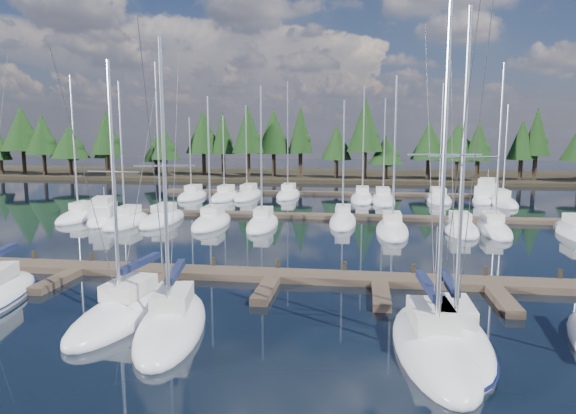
% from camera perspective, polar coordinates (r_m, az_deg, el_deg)
% --- Properties ---
extents(ground, '(260.00, 260.00, 0.00)m').
position_cam_1_polar(ground, '(41.85, 1.32, -3.43)').
color(ground, black).
rests_on(ground, ground).
extents(far_shore, '(220.00, 30.00, 0.60)m').
position_cam_1_polar(far_shore, '(101.14, 5.42, 3.55)').
color(far_shore, '#2C2518').
rests_on(far_shore, ground).
extents(main_dock, '(44.00, 6.13, 0.90)m').
position_cam_1_polar(main_dock, '(29.64, -1.65, -7.92)').
color(main_dock, brown).
rests_on(main_dock, ground).
extents(back_docks, '(50.00, 21.80, 0.40)m').
position_cam_1_polar(back_docks, '(61.04, 3.53, 0.43)').
color(back_docks, brown).
rests_on(back_docks, ground).
extents(front_sailboat_2, '(3.59, 8.56, 12.31)m').
position_cam_1_polar(front_sailboat_2, '(25.20, -17.58, -11.07)').
color(front_sailboat_2, white).
rests_on(front_sailboat_2, ground).
extents(front_sailboat_3, '(4.25, 8.71, 12.96)m').
position_cam_1_polar(front_sailboat_3, '(23.19, -12.79, -12.58)').
color(front_sailboat_3, white).
rests_on(front_sailboat_3, ground).
extents(front_sailboat_4, '(2.95, 8.40, 13.75)m').
position_cam_1_polar(front_sailboat_4, '(22.14, 17.81, -13.80)').
color(front_sailboat_4, white).
rests_on(front_sailboat_4, ground).
extents(front_sailboat_5, '(3.54, 9.06, 13.93)m').
position_cam_1_polar(front_sailboat_5, '(21.36, 15.84, -14.54)').
color(front_sailboat_5, white).
rests_on(front_sailboat_5, ground).
extents(back_sailboat_rows, '(47.86, 32.83, 15.88)m').
position_cam_1_polar(back_sailboat_rows, '(56.24, 3.34, -0.17)').
color(back_sailboat_rows, white).
rests_on(back_sailboat_rows, ground).
extents(motor_yacht_left, '(4.85, 8.35, 3.95)m').
position_cam_1_polar(motor_yacht_left, '(52.48, -19.82, -1.05)').
color(motor_yacht_left, white).
rests_on(motor_yacht_left, ground).
extents(motor_yacht_right, '(5.96, 9.97, 4.74)m').
position_cam_1_polar(motor_yacht_right, '(69.17, 21.17, 1.07)').
color(motor_yacht_right, white).
rests_on(motor_yacht_right, ground).
extents(tree_line, '(183.68, 12.13, 13.83)m').
position_cam_1_polar(tree_line, '(91.04, 5.08, 7.61)').
color(tree_line, black).
rests_on(tree_line, far_shore).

